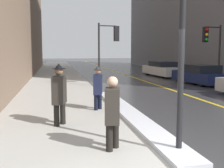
# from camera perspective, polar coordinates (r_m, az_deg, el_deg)

# --- Properties ---
(ground_plane) EXTENTS (160.00, 160.00, 0.00)m
(ground_plane) POSITION_cam_1_polar(r_m,az_deg,el_deg) (5.50, 12.88, -15.69)
(ground_plane) COLOR #38383A
(sidewalk_slab) EXTENTS (4.00, 80.00, 0.01)m
(sidewalk_slab) POSITION_cam_1_polar(r_m,az_deg,el_deg) (19.73, -10.91, 0.50)
(sidewalk_slab) COLOR #B2AFA8
(sidewalk_slab) RESTS_ON ground
(road_centre_stripe) EXTENTS (0.16, 80.00, 0.00)m
(road_centre_stripe) POSITION_cam_1_polar(r_m,az_deg,el_deg) (20.66, 5.96, 0.85)
(road_centre_stripe) COLOR gold
(road_centre_stripe) RESTS_ON ground
(snow_bank_curb) EXTENTS (0.67, 9.00, 0.12)m
(snow_bank_curb) POSITION_cam_1_polar(r_m,az_deg,el_deg) (9.30, 3.47, -5.89)
(snow_bank_curb) COLOR silver
(snow_bank_curb) RESTS_ON ground
(lamp_post) EXTENTS (0.28, 0.28, 4.22)m
(lamp_post) POSITION_cam_1_polar(r_m,az_deg,el_deg) (5.73, 14.08, 11.43)
(lamp_post) COLOR black
(lamp_post) RESTS_ON ground
(traffic_light_near) EXTENTS (1.31, 0.43, 3.73)m
(traffic_light_near) POSITION_cam_1_polar(r_m,az_deg,el_deg) (16.93, -0.46, 8.74)
(traffic_light_near) COLOR black
(traffic_light_near) RESTS_ON ground
(traffic_light_far) EXTENTS (1.30, 0.46, 3.66)m
(traffic_light_far) POSITION_cam_1_polar(r_m,az_deg,el_deg) (18.01, 19.47, 8.08)
(traffic_light_far) COLOR black
(traffic_light_far) RESTS_ON ground
(pedestrian_in_glasses) EXTENTS (0.41, 0.56, 1.56)m
(pedestrian_in_glasses) POSITION_cam_1_polar(r_m,az_deg,el_deg) (5.86, 0.10, -5.23)
(pedestrian_in_glasses) COLOR black
(pedestrian_in_glasses) RESTS_ON ground
(pedestrian_in_fedora) EXTENTS (0.43, 0.59, 1.75)m
(pedestrian_in_fedora) POSITION_cam_1_polar(r_m,az_deg,el_deg) (7.94, -10.67, -1.59)
(pedestrian_in_fedora) COLOR black
(pedestrian_in_fedora) RESTS_ON ground
(pedestrian_nearside) EXTENTS (0.39, 0.54, 1.57)m
(pedestrian_nearside) POSITION_cam_1_polar(r_m,az_deg,el_deg) (9.92, -2.90, -0.40)
(pedestrian_nearside) COLOR black
(pedestrian_nearside) RESTS_ON ground
(parked_car_navy) EXTENTS (2.02, 4.45, 1.23)m
(parked_car_navy) POSITION_cam_1_polar(r_m,az_deg,el_deg) (18.90, 17.42, 1.80)
(parked_car_navy) COLOR navy
(parked_car_navy) RESTS_ON ground
(parked_car_white) EXTENTS (2.05, 4.98, 1.25)m
(parked_car_white) POSITION_cam_1_polar(r_m,az_deg,el_deg) (23.89, 10.23, 3.02)
(parked_car_white) COLOR silver
(parked_car_white) RESTS_ON ground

